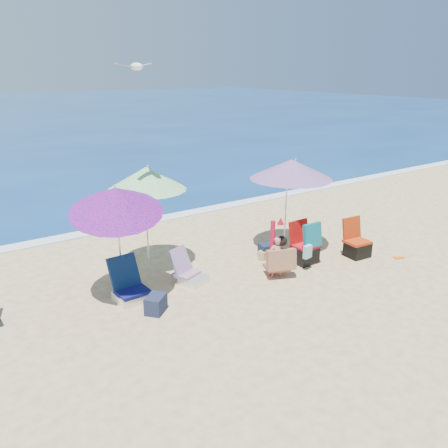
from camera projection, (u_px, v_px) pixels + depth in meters
ground at (264, 285)px, 9.54m from camera, size 120.00×120.00×0.00m
foam at (152, 220)px, 13.50m from camera, size 120.00×0.50×0.04m
umbrella_turquoise at (291, 169)px, 10.90m from camera, size 2.55×2.55×2.24m
umbrella_striped at (146, 179)px, 9.87m from camera, size 1.72×1.72×2.28m
umbrella_blue at (116, 200)px, 8.45m from camera, size 2.28×2.32×2.37m
furled_umbrella at (274, 243)px, 9.72m from camera, size 0.19×0.37×1.36m
chair_navy at (130, 289)px, 8.86m from camera, size 0.62×0.75×0.82m
chair_rainbow at (189, 274)px, 9.61m from camera, size 0.71×0.84×0.70m
camp_chair_left at (357, 245)px, 10.91m from camera, size 0.62×0.58×0.91m
camp_chair_right at (305, 248)px, 10.51m from camera, size 0.66×0.71×1.00m
person_center at (279, 258)px, 9.77m from camera, size 0.67×0.69×0.91m
bag_navy_a at (156, 304)px, 8.43m from camera, size 0.51×0.50×0.32m
bag_black_a at (129, 284)px, 9.30m from camera, size 0.36×0.29×0.24m
bag_tan at (264, 255)px, 10.79m from camera, size 0.29×0.25×0.21m
bag_navy_b at (269, 250)px, 10.91m from camera, size 0.50×0.41×0.33m
orange_item at (399, 258)px, 10.87m from camera, size 0.27×0.20×0.03m
seagull at (136, 66)px, 8.57m from camera, size 0.79×0.40×0.14m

